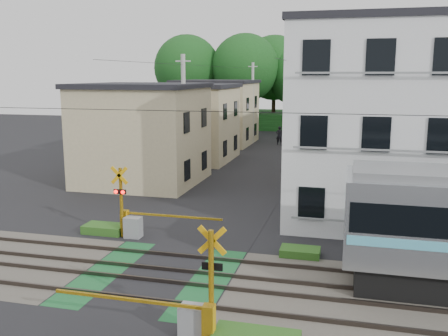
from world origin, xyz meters
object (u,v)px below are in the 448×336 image
(apartment_block, at_px, (401,122))
(pedestrian, at_px, (279,136))
(crossing_signal_far, at_px, (132,221))
(crossing_signal_near, at_px, (195,314))

(apartment_block, bearing_deg, pedestrian, 110.76)
(pedestrian, bearing_deg, crossing_signal_far, 74.85)
(apartment_block, relative_size, pedestrian, 5.50)
(apartment_block, height_order, pedestrian, apartment_block)
(crossing_signal_far, height_order, pedestrian, crossing_signal_far)
(crossing_signal_near, bearing_deg, crossing_signal_far, 125.29)
(crossing_signal_near, relative_size, crossing_signal_far, 1.00)
(crossing_signal_near, bearing_deg, apartment_block, 65.78)
(crossing_signal_far, bearing_deg, pedestrian, 86.11)
(crossing_signal_near, xyz_separation_m, apartment_block, (5.91, 13.15, 3.94))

